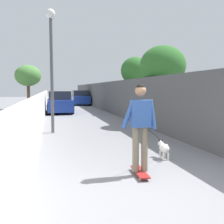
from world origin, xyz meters
TOP-DOWN VIEW (x-y plane):
  - ground_plane at (14.00, 0.00)m, footprint 80.00×80.00m
  - wall_left at (12.00, 2.38)m, footprint 48.00×0.30m
  - fence_right at (12.00, -2.38)m, footprint 48.00×0.30m
  - tree_left_near at (19.00, 3.62)m, footprint 2.12×2.12m
  - tree_right_mid at (7.50, -3.13)m, footprint 2.09×2.09m
  - tree_right_far at (13.00, -3.64)m, footprint 1.90×1.90m
  - lamp_post at (6.67, 1.83)m, footprint 0.36×0.36m
  - skateboard at (1.10, 0.21)m, footprint 0.81×0.26m
  - person_skateboarder at (1.10, 0.21)m, footprint 0.25×0.71m
  - dog at (2.14, -0.77)m, footprint 1.32×1.11m
  - car_near at (15.38, 1.23)m, footprint 4.18×1.80m
  - car_far at (24.33, -1.23)m, footprint 4.37×1.80m

SIDE VIEW (x-z plane):
  - ground_plane at x=14.00m, z-range 0.00..0.00m
  - skateboard at x=1.10m, z-range 0.03..0.11m
  - dog at x=2.14m, z-range -0.25..0.80m
  - car_near at x=15.38m, z-range -0.05..1.49m
  - car_far at x=24.33m, z-range -0.05..1.49m
  - wall_left at x=12.00m, z-range 0.00..1.44m
  - person_skateboarder at x=1.10m, z-range 0.24..1.96m
  - fence_right at x=12.00m, z-range 0.00..2.22m
  - tree_right_mid at x=7.50m, z-range 0.91..4.59m
  - tree_left_near at x=19.00m, z-range 0.93..4.59m
  - tree_right_far at x=13.00m, z-range 0.96..4.78m
  - lamp_post at x=6.67m, z-range 0.83..5.54m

